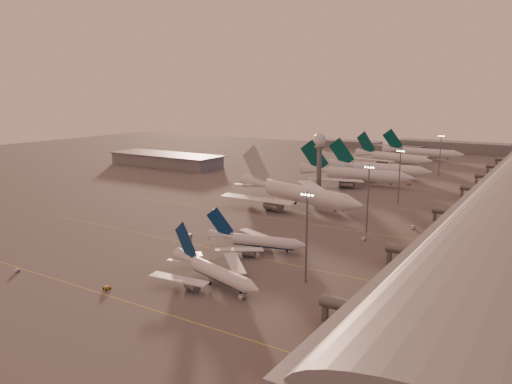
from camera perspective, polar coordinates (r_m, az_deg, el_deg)
The scene contains 26 objects.
ground at distance 170.09m, azimuth -12.14°, elevation -6.15°, with size 700.00×700.00×0.00m, color #585555.
taxiway_markings at distance 197.30m, azimuth 5.75°, elevation -3.49°, with size 180.00×185.25×0.02m.
hangar at distance 349.59m, azimuth -10.23°, elevation 3.64°, with size 82.00×27.00×8.50m.
radar_tower at distance 260.90m, azimuth 7.27°, elevation 4.81°, with size 6.40×6.40×31.10m.
mast_a at distance 133.30m, azimuth 5.79°, elevation -4.70°, with size 3.60×0.56×25.00m.
mast_b at distance 183.76m, azimuth 12.68°, elevation -0.43°, with size 3.60×0.56×25.00m.
mast_c at distance 236.83m, azimuth 16.08°, elevation 2.02°, with size 3.60×0.56×25.00m.
mast_d at distance 323.90m, azimuth 20.30°, elevation 4.18°, with size 3.60×0.56×25.00m.
distant_horizon at distance 456.40m, azimuth 18.03°, elevation 5.00°, with size 165.00×37.50×9.00m.
narrowbody_near at distance 135.15m, azimuth -4.78°, elevation -9.30°, with size 35.57×27.98×14.26m.
narrowbody_mid at distance 161.77m, azimuth 0.07°, elevation -5.80°, with size 33.71×26.59×13.38m.
widebody_white at distance 223.46m, azimuth 4.76°, elevation -0.54°, with size 70.96×56.09×25.59m.
greentail_a at distance 281.20m, azimuth 11.32°, elevation 1.70°, with size 65.43×52.72×23.75m.
greentail_b at distance 306.63m, azimuth 13.86°, elevation 2.36°, with size 62.78×50.64×22.79m.
greentail_c at distance 362.94m, azimuth 15.37°, elevation 3.63°, with size 59.83×47.69×22.23m.
greentail_d at distance 397.54m, azimuth 18.48°, elevation 4.10°, with size 61.59×49.75×22.37m.
gsv_truck_a at distance 158.65m, azimuth -25.56°, elevation -7.96°, with size 4.97×1.99×1.98m.
gsv_tug_near at distance 137.36m, azimuth -16.69°, elevation -10.49°, with size 2.48×3.62×0.96m.
gsv_catering_a at distance 125.82m, azimuth -1.58°, elevation -11.22°, with size 5.70×3.36×4.38m.
gsv_tug_mid at distance 178.89m, azimuth -7.57°, elevation -4.94°, with size 3.87×4.16×1.02m.
gsv_truck_b at distance 176.58m, azimuth 12.33°, elevation -5.10°, with size 6.00×2.61×2.36m.
gsv_truck_c at distance 213.77m, azimuth -4.77°, elevation -2.00°, with size 5.73×3.10×2.20m.
gsv_catering_b at distance 195.98m, azimuth 17.56°, elevation -3.38°, with size 5.84×2.95×4.70m.
gsv_tug_far at distance 247.54m, azimuth 7.41°, elevation -0.33°, with size 3.39×4.46×1.13m.
gsv_truck_d at distance 269.42m, azimuth 3.16°, elevation 0.81°, with size 2.01×5.07×2.03m.
gsv_tug_hangar at distance 287.20m, azimuth 17.09°, elevation 0.88°, with size 4.12×2.92×1.08m.
Camera 1 is at (114.87, -114.76, 50.65)m, focal length 35.00 mm.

